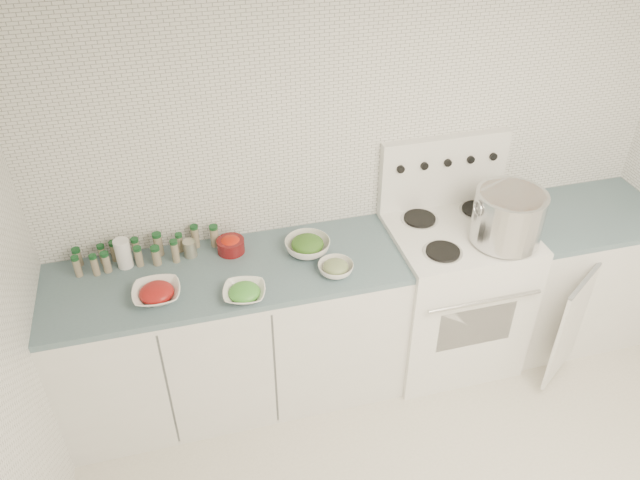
{
  "coord_description": "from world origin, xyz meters",
  "views": [
    {
      "loc": [
        -1.0,
        -1.34,
        2.92
      ],
      "look_at": [
        -0.34,
        1.14,
        1.05
      ],
      "focal_mm": 35.0,
      "sensor_mm": 36.0,
      "label": 1
    }
  ],
  "objects": [
    {
      "name": "spice_cluster",
      "position": [
        -1.23,
        1.4,
        0.96
      ],
      "size": [
        0.75,
        0.15,
        0.14
      ],
      "color": "gray",
      "rests_on": "counter_left"
    },
    {
      "name": "bowl_zucchini",
      "position": [
        -0.28,
        1.03,
        0.93
      ],
      "size": [
        0.22,
        0.22,
        0.07
      ],
      "color": "white",
      "rests_on": "counter_left"
    },
    {
      "name": "bowl_snowpea",
      "position": [
        -0.76,
        0.97,
        0.93
      ],
      "size": [
        0.25,
        0.25,
        0.07
      ],
      "color": "white",
      "rests_on": "counter_left"
    },
    {
      "name": "salt_canister",
      "position": [
        -1.32,
        1.37,
        0.98
      ],
      "size": [
        0.1,
        0.1,
        0.16
      ],
      "primitive_type": "cylinder",
      "rotation": [
        0.0,
        0.0,
        0.3
      ],
      "color": "white",
      "rests_on": "counter_left"
    },
    {
      "name": "bowl_broccoli",
      "position": [
        -0.38,
        1.24,
        0.94
      ],
      "size": [
        0.25,
        0.25,
        0.1
      ],
      "color": "white",
      "rests_on": "counter_left"
    },
    {
      "name": "counter_left",
      "position": [
        -0.82,
        1.19,
        0.45
      ],
      "size": [
        1.85,
        0.62,
        0.9
      ],
      "color": "white",
      "rests_on": "ground"
    },
    {
      "name": "tin_can",
      "position": [
        -0.98,
        1.38,
        0.95
      ],
      "size": [
        0.09,
        0.09,
        0.09
      ],
      "primitive_type": "cylinder",
      "rotation": [
        0.0,
        0.0,
        -0.39
      ],
      "color": "#ADA792",
      "rests_on": "counter_left"
    },
    {
      "name": "stock_pot",
      "position": [
        0.66,
        1.03,
        1.1
      ],
      "size": [
        0.39,
        0.37,
        0.28
      ],
      "rotation": [
        0.0,
        0.0,
        -0.36
      ],
      "color": "silver",
      "rests_on": "stove"
    },
    {
      "name": "room_walls",
      "position": [
        0.0,
        0.0,
        1.56
      ],
      "size": [
        3.54,
        3.04,
        2.52
      ],
      "color": "white",
      "rests_on": "ground"
    },
    {
      "name": "bowl_tomato",
      "position": [
        -1.17,
        1.07,
        0.93
      ],
      "size": [
        0.24,
        0.24,
        0.08
      ],
      "color": "white",
      "rests_on": "counter_left"
    },
    {
      "name": "bowl_pepper",
      "position": [
        -0.77,
        1.36,
        0.94
      ],
      "size": [
        0.15,
        0.15,
        0.09
      ],
      "color": "#611012",
      "rests_on": "counter_left"
    },
    {
      "name": "counter_right",
      "position": [
        1.3,
        1.19,
        0.45
      ],
      "size": [
        0.89,
        0.85,
        0.9
      ],
      "color": "white",
      "rests_on": "ground"
    },
    {
      "name": "stove",
      "position": [
        0.48,
        1.19,
        0.5
      ],
      "size": [
        0.76,
        0.7,
        1.36
      ],
      "color": "white",
      "rests_on": "ground"
    }
  ]
}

